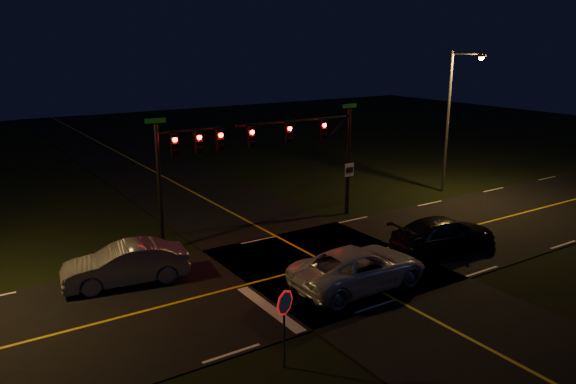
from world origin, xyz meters
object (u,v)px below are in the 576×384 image
sedan_silver (125,265)px  signal_mast_nw (181,160)px  suv_dark (444,235)px  streetlight_ne (453,110)px  stop_sign (285,312)px  pickup_white (359,269)px  signal_mast_ne (314,143)px

sedan_silver → signal_mast_nw: bearing=135.0°
signal_mast_nw → suv_dark: size_ratio=1.13×
streetlight_ne → suv_dark: 12.00m
stop_sign → pickup_white: 6.55m
signal_mast_ne → sedan_silver: size_ratio=1.45×
streetlight_ne → pickup_white: (-14.40, -8.23, -4.54)m
suv_dark → streetlight_ne: bearing=-44.7°
suv_dark → sedan_silver: sedan_silver is taller
stop_sign → suv_dark: size_ratio=0.46×
suv_dark → stop_sign: bearing=114.6°
signal_mast_ne → signal_mast_nw: same height
streetlight_ne → stop_sign: 23.32m
pickup_white → suv_dark: bearing=-81.1°
signal_mast_nw → sedan_silver: (-3.70, -2.69, -3.44)m
pickup_white → signal_mast_ne: bearing=-24.0°
signal_mast_ne → pickup_white: size_ratio=1.29×
signal_mast_ne → pickup_white: (-3.54, -8.08, -3.55)m
pickup_white → suv_dark: pickup_white is taller
signal_mast_ne → pickup_white: signal_mast_ne is taller
suv_dark → sedan_silver: size_ratio=1.08×
stop_sign → suv_dark: (11.59, 4.23, -1.05)m
signal_mast_nw → pickup_white: signal_mast_nw is taller
signal_mast_ne → suv_dark: size_ratio=1.34×
stop_sign → streetlight_ne: bearing=29.8°
signal_mast_ne → stop_sign: (-9.14, -11.32, -2.52)m
stop_sign → pickup_white: stop_sign is taller
stop_sign → suv_dark: bearing=20.0°
streetlight_ne → signal_mast_ne: 10.91m
signal_mast_nw → pickup_white: 9.65m
signal_mast_ne → sedan_silver: 12.07m
sedan_silver → stop_sign: bearing=22.5°
streetlight_ne → signal_mast_nw: 18.42m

